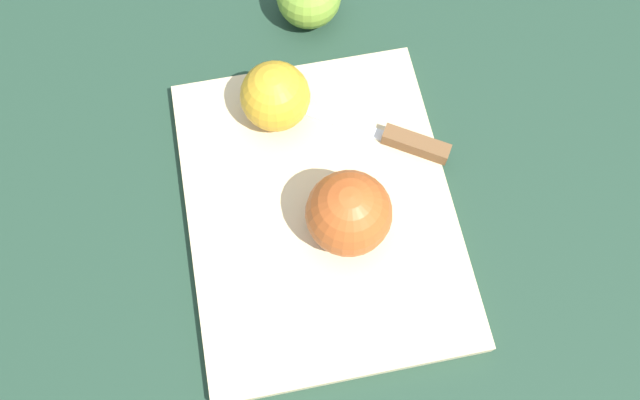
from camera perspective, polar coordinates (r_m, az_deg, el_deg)
name	(u,v)px	position (r m, az deg, el deg)	size (l,w,h in m)	color
ground_plane	(320,213)	(0.71, 0.00, -1.19)	(4.00, 4.00, 0.00)	#1E3828
cutting_board	(320,210)	(0.70, 0.00, -0.91)	(0.41, 0.35, 0.02)	#D1B789
apple_half_left	(348,213)	(0.64, 2.62, -1.21)	(0.09, 0.09, 0.09)	#AD4C1E
apple_half_right	(275,96)	(0.71, -4.13, 9.45)	(0.08, 0.08, 0.08)	gold
knife	(405,141)	(0.72, 7.81, 5.37)	(0.13, 0.15, 0.02)	silver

